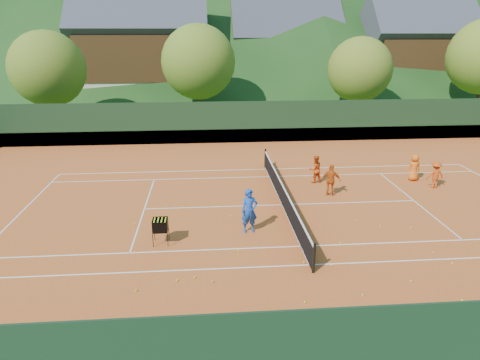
{
  "coord_description": "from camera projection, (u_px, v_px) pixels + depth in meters",
  "views": [
    {
      "loc": [
        -3.48,
        -18.34,
        7.74
      ],
      "look_at": [
        -2.0,
        0.0,
        1.31
      ],
      "focal_mm": 32.0,
      "sensor_mm": 36.0,
      "label": 1
    }
  ],
  "objects": [
    {
      "name": "perimeter_fence",
      "position": [
        283.0,
        180.0,
        19.66
      ],
      "size": [
        40.4,
        24.24,
        3.0
      ],
      "color": "black",
      "rests_on": "clay_court"
    },
    {
      "name": "chalet_left",
      "position": [
        143.0,
        52.0,
        45.68
      ],
      "size": [
        13.8,
        9.93,
        12.92
      ],
      "color": "beige",
      "rests_on": "ground"
    },
    {
      "name": "tennis_ball_8",
      "position": [
        304.0,
        262.0,
        15.0
      ],
      "size": [
        0.07,
        0.07,
        0.07
      ],
      "primitive_type": "sphere",
      "color": "#BADC24",
      "rests_on": "clay_court"
    },
    {
      "name": "student_c",
      "position": [
        414.0,
        168.0,
        23.12
      ],
      "size": [
        0.73,
        0.49,
        1.46
      ],
      "primitive_type": "imported",
      "rotation": [
        0.0,
        0.0,
        3.18
      ],
      "color": "orange",
      "rests_on": "clay_court"
    },
    {
      "name": "tennis_ball_1",
      "position": [
        380.0,
        226.0,
        17.79
      ],
      "size": [
        0.07,
        0.07,
        0.07
      ],
      "primitive_type": "sphere",
      "color": "#BADC24",
      "rests_on": "clay_court"
    },
    {
      "name": "tennis_ball_9",
      "position": [
        452.0,
        263.0,
        14.94
      ],
      "size": [
        0.07,
        0.07,
        0.07
      ],
      "primitive_type": "sphere",
      "color": "#BADC24",
      "rests_on": "clay_court"
    },
    {
      "name": "ground",
      "position": [
        282.0,
        205.0,
        20.08
      ],
      "size": [
        400.0,
        400.0,
        0.0
      ],
      "primitive_type": "plane",
      "color": "#2A4C17",
      "rests_on": "ground"
    },
    {
      "name": "tennis_ball_14",
      "position": [
        135.0,
        224.0,
        18.01
      ],
      "size": [
        0.07,
        0.07,
        0.07
      ],
      "primitive_type": "sphere",
      "color": "#BADC24",
      "rests_on": "clay_court"
    },
    {
      "name": "tennis_ball_22",
      "position": [
        255.0,
        319.0,
        12.06
      ],
      "size": [
        0.07,
        0.07,
        0.07
      ],
      "primitive_type": "sphere",
      "color": "#BADC24",
      "rests_on": "clay_court"
    },
    {
      "name": "tennis_ball_16",
      "position": [
        365.0,
        313.0,
        12.31
      ],
      "size": [
        0.07,
        0.07,
        0.07
      ],
      "primitive_type": "sphere",
      "color": "#BADC24",
      "rests_on": "clay_court"
    },
    {
      "name": "tennis_ball_4",
      "position": [
        411.0,
        228.0,
        17.64
      ],
      "size": [
        0.07,
        0.07,
        0.07
      ],
      "primitive_type": "sphere",
      "color": "#BADC24",
      "rests_on": "clay_court"
    },
    {
      "name": "student_b",
      "position": [
        331.0,
        180.0,
        20.97
      ],
      "size": [
        1.01,
        0.67,
        1.59
      ],
      "primitive_type": "imported",
      "rotation": [
        0.0,
        0.0,
        2.81
      ],
      "color": "#D05812",
      "rests_on": "clay_court"
    },
    {
      "name": "tree_c",
      "position": [
        360.0,
        70.0,
        37.21
      ],
      "size": [
        5.6,
        5.6,
        7.35
      ],
      "color": "#432A1A",
      "rests_on": "ground"
    },
    {
      "name": "tennis_ball_2",
      "position": [
        177.0,
        280.0,
        13.92
      ],
      "size": [
        0.07,
        0.07,
        0.07
      ],
      "primitive_type": "sphere",
      "color": "#BADC24",
      "rests_on": "clay_court"
    },
    {
      "name": "tennis_ball_24",
      "position": [
        363.0,
        295.0,
        13.15
      ],
      "size": [
        0.07,
        0.07,
        0.07
      ],
      "primitive_type": "sphere",
      "color": "#BADC24",
      "rests_on": "clay_court"
    },
    {
      "name": "student_d",
      "position": [
        435.0,
        175.0,
        22.03
      ],
      "size": [
        0.93,
        0.56,
        1.41
      ],
      "primitive_type": "imported",
      "rotation": [
        0.0,
        0.0,
        3.18
      ],
      "color": "#CC4612",
      "rests_on": "clay_court"
    },
    {
      "name": "clay_court",
      "position": [
        282.0,
        205.0,
        20.07
      ],
      "size": [
        40.0,
        24.0,
        0.02
      ],
      "primitive_type": "cube",
      "color": "#BA501E",
      "rests_on": "ground"
    },
    {
      "name": "tennis_ball_15",
      "position": [
        299.0,
        215.0,
        18.83
      ],
      "size": [
        0.07,
        0.07,
        0.07
      ],
      "primitive_type": "sphere",
      "color": "#BADC24",
      "rests_on": "clay_court"
    },
    {
      "name": "tennis_ball_10",
      "position": [
        195.0,
        278.0,
        14.08
      ],
      "size": [
        0.07,
        0.07,
        0.07
      ],
      "primitive_type": "sphere",
      "color": "#BADC24",
      "rests_on": "clay_court"
    },
    {
      "name": "tree_b",
      "position": [
        198.0,
        62.0,
        36.88
      ],
      "size": [
        6.4,
        6.4,
        8.4
      ],
      "color": "#412B1A",
      "rests_on": "ground"
    },
    {
      "name": "coach",
      "position": [
        249.0,
        211.0,
        17.08
      ],
      "size": [
        0.74,
        0.55,
        1.83
      ],
      "primitive_type": "imported",
      "rotation": [
        0.0,
        0.0,
        0.18
      ],
      "color": "#1A46A9",
      "rests_on": "clay_court"
    },
    {
      "name": "chalet_mid",
      "position": [
        284.0,
        55.0,
        50.88
      ],
      "size": [
        12.65,
        8.82,
        11.45
      ],
      "color": "beige",
      "rests_on": "ground"
    },
    {
      "name": "tennis_ball_11",
      "position": [
        231.0,
        216.0,
        18.81
      ],
      "size": [
        0.07,
        0.07,
        0.07
      ],
      "primitive_type": "sphere",
      "color": "#BADC24",
      "rests_on": "clay_court"
    },
    {
      "name": "tennis_ball_20",
      "position": [
        213.0,
        282.0,
        13.85
      ],
      "size": [
        0.07,
        0.07,
        0.07
      ],
      "primitive_type": "sphere",
      "color": "#BADC24",
      "rests_on": "clay_court"
    },
    {
      "name": "tennis_ball_0",
      "position": [
        120.0,
        349.0,
        10.93
      ],
      "size": [
        0.07,
        0.07,
        0.07
      ],
      "primitive_type": "sphere",
      "color": "#BADC24",
      "rests_on": "clay_court"
    },
    {
      "name": "tennis_ball_5",
      "position": [
        305.0,
        302.0,
        12.81
      ],
      "size": [
        0.07,
        0.07,
        0.07
      ],
      "primitive_type": "sphere",
      "color": "#BADC24",
      "rests_on": "clay_court"
    },
    {
      "name": "court_lines",
      "position": [
        282.0,
        205.0,
        20.07
      ],
      "size": [
        23.83,
        11.03,
        0.0
      ],
      "color": "white",
      "rests_on": "clay_court"
    },
    {
      "name": "tennis_ball_21",
      "position": [
        433.0,
        252.0,
        15.7
      ],
      "size": [
        0.07,
        0.07,
        0.07
      ],
      "primitive_type": "sphere",
      "color": "#BADC24",
      "rests_on": "clay_court"
    },
    {
      "name": "tennis_ball_18",
      "position": [
        136.0,
        290.0,
        13.38
      ],
      "size": [
        0.07,
        0.07,
        0.07
      ],
      "primitive_type": "sphere",
      "color": "#BADC24",
      "rests_on": "clay_court"
    },
    {
      "name": "tennis_ball_12",
      "position": [
        356.0,
        220.0,
        18.34
      ],
      "size": [
        0.07,
        0.07,
        0.07
      ],
      "primitive_type": "sphere",
      "color": "#BADC24",
      "rests_on": "clay_court"
    },
    {
      "name": "tennis_ball_6",
      "position": [
        331.0,
        265.0,
        14.82
      ],
      "size": [
        0.07,
        0.07,
        0.07
      ],
      "primitive_type": "sphere",
      "color": "#BADC24",
      "rests_on": "clay_court"
    },
    {
      "name": "tennis_ball_3",
      "position": [
        411.0,
        281.0,
        13.9
      ],
      "size": [
        0.07,
        0.07,
        0.07
      ],
      "primitive_type": "sphere",
      "color": "#BADC24",
      "rests_on": "clay_court"
    },
    {
      "name": "chalet_right",
      "position": [
        413.0,
        54.0,
        48.09
      ],
      "size": [
        11.5,
        8.82,
        11.91
      ],
      "color": "beige",
      "rests_on": "ground"
    },
    {
      "name": "tree_a",
      "position": [
        48.0,
        69.0,
        34.2
      ],
      "size": [
        6.0,
        6.0,
        7.88
      ],
      "color": "#3E2819",
      "rests_on": "ground"
    },
    {
      "name": "tennis_ball_13",
      "position": [
        340.0,
        243.0,
        16.4
      ],
      "size": [
        0.07,
        0.07,
        0.07
      ],
      "primitive_type": "sphere",
      "color": "#BADC24",
      "rests_on": "clay_court"
    },
    {
      "name": "ball_hopper",
      "position": [
        160.0,
        226.0,
        16.19
      ],
      "size": [
        0.57,
        0.57,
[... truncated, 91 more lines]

